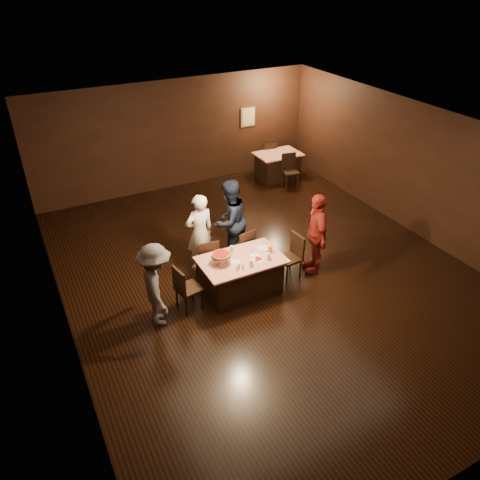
{
  "coord_description": "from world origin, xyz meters",
  "views": [
    {
      "loc": [
        -4.21,
        -6.88,
        5.71
      ],
      "look_at": [
        -0.65,
        -0.01,
        1.0
      ],
      "focal_mm": 35.0,
      "sensor_mm": 36.0,
      "label": 1
    }
  ],
  "objects_px": {
    "chair_end_left": "(189,288)",
    "diner_white_jacket": "(200,233)",
    "chair_end_right": "(289,257)",
    "pizza_stand": "(221,255)",
    "chair_back_far": "(267,156)",
    "chair_far_left": "(207,258)",
    "glass_front_right": "(269,256)",
    "back_table": "(278,166)",
    "main_table": "(241,276)",
    "diner_grey_knit": "(156,285)",
    "glass_amber": "(270,250)",
    "glass_back": "(232,249)",
    "plate_empty": "(263,248)",
    "glass_front_left": "(251,263)",
    "chair_back_near": "(290,171)",
    "diner_navy_hoodie": "(229,221)",
    "chair_far_right": "(242,248)",
    "diner_red_shirt": "(316,233)"
  },
  "relations": [
    {
      "from": "chair_end_right",
      "to": "glass_front_right",
      "type": "distance_m",
      "value": 0.79
    },
    {
      "from": "back_table",
      "to": "main_table",
      "type": "bearing_deg",
      "value": -128.49
    },
    {
      "from": "diner_navy_hoodie",
      "to": "glass_front_left",
      "type": "relative_size",
      "value": 13.13
    },
    {
      "from": "chair_end_right",
      "to": "plate_empty",
      "type": "xyz_separation_m",
      "value": [
        -0.55,
        0.15,
        0.3
      ]
    },
    {
      "from": "chair_back_far",
      "to": "glass_front_left",
      "type": "height_order",
      "value": "chair_back_far"
    },
    {
      "from": "chair_far_right",
      "to": "chair_end_left",
      "type": "bearing_deg",
      "value": 16.09
    },
    {
      "from": "chair_back_far",
      "to": "diner_grey_knit",
      "type": "height_order",
      "value": "diner_grey_knit"
    },
    {
      "from": "chair_end_left",
      "to": "diner_navy_hoodie",
      "type": "xyz_separation_m",
      "value": [
        1.45,
        1.22,
        0.44
      ]
    },
    {
      "from": "chair_back_far",
      "to": "diner_white_jacket",
      "type": "xyz_separation_m",
      "value": [
        -3.9,
        -3.9,
        0.38
      ]
    },
    {
      "from": "glass_front_left",
      "to": "chair_end_right",
      "type": "bearing_deg",
      "value": 15.95
    },
    {
      "from": "main_table",
      "to": "chair_back_far",
      "type": "relative_size",
      "value": 1.68
    },
    {
      "from": "diner_grey_knit",
      "to": "glass_back",
      "type": "relative_size",
      "value": 11.56
    },
    {
      "from": "chair_end_right",
      "to": "pizza_stand",
      "type": "distance_m",
      "value": 1.57
    },
    {
      "from": "diner_white_jacket",
      "to": "chair_back_far",
      "type": "bearing_deg",
      "value": -139.83
    },
    {
      "from": "chair_far_left",
      "to": "chair_back_near",
      "type": "bearing_deg",
      "value": -135.23
    },
    {
      "from": "chair_back_near",
      "to": "glass_front_right",
      "type": "xyz_separation_m",
      "value": [
        -3.09,
        -4.0,
        0.37
      ]
    },
    {
      "from": "chair_far_right",
      "to": "chair_back_near",
      "type": "bearing_deg",
      "value": -146.77
    },
    {
      "from": "pizza_stand",
      "to": "chair_end_right",
      "type": "bearing_deg",
      "value": -1.91
    },
    {
      "from": "diner_grey_knit",
      "to": "glass_back",
      "type": "bearing_deg",
      "value": -69.19
    },
    {
      "from": "diner_grey_knit",
      "to": "glass_front_left",
      "type": "relative_size",
      "value": 11.56
    },
    {
      "from": "diner_red_shirt",
      "to": "glass_front_left",
      "type": "xyz_separation_m",
      "value": [
        -1.66,
        -0.29,
        -0.04
      ]
    },
    {
      "from": "glass_front_left",
      "to": "glass_back",
      "type": "xyz_separation_m",
      "value": [
        -0.1,
        0.6,
        0.0
      ]
    },
    {
      "from": "chair_far_right",
      "to": "glass_back",
      "type": "xyz_separation_m",
      "value": [
        -0.45,
        -0.45,
        0.37
      ]
    },
    {
      "from": "chair_back_far",
      "to": "chair_end_right",
      "type": "bearing_deg",
      "value": 70.52
    },
    {
      "from": "diner_navy_hoodie",
      "to": "diner_grey_knit",
      "type": "height_order",
      "value": "diner_navy_hoodie"
    },
    {
      "from": "main_table",
      "to": "diner_white_jacket",
      "type": "distance_m",
      "value": 1.29
    },
    {
      "from": "chair_far_left",
      "to": "glass_front_right",
      "type": "bearing_deg",
      "value": 137.84
    },
    {
      "from": "chair_end_left",
      "to": "chair_back_far",
      "type": "relative_size",
      "value": 1.0
    },
    {
      "from": "main_table",
      "to": "chair_far_right",
      "type": "xyz_separation_m",
      "value": [
        0.4,
        0.75,
        0.09
      ]
    },
    {
      "from": "chair_far_left",
      "to": "plate_empty",
      "type": "bearing_deg",
      "value": 155.2
    },
    {
      "from": "glass_front_right",
      "to": "diner_white_jacket",
      "type": "bearing_deg",
      "value": 120.23
    },
    {
      "from": "diner_grey_knit",
      "to": "chair_back_far",
      "type": "bearing_deg",
      "value": -38.23
    },
    {
      "from": "chair_far_right",
      "to": "diner_navy_hoodie",
      "type": "relative_size",
      "value": 0.52
    },
    {
      "from": "diner_navy_hoodie",
      "to": "glass_back",
      "type": "bearing_deg",
      "value": 43.21
    },
    {
      "from": "chair_back_far",
      "to": "glass_amber",
      "type": "distance_m",
      "value": 5.9
    },
    {
      "from": "chair_back_far",
      "to": "diner_grey_knit",
      "type": "bearing_deg",
      "value": 50.66
    },
    {
      "from": "chair_end_right",
      "to": "chair_back_far",
      "type": "relative_size",
      "value": 1.0
    },
    {
      "from": "chair_end_right",
      "to": "glass_back",
      "type": "height_order",
      "value": "chair_end_right"
    },
    {
      "from": "back_table",
      "to": "diner_grey_knit",
      "type": "bearing_deg",
      "value": -139.16
    },
    {
      "from": "chair_back_near",
      "to": "glass_back",
      "type": "height_order",
      "value": "chair_back_near"
    },
    {
      "from": "diner_white_jacket",
      "to": "diner_grey_knit",
      "type": "distance_m",
      "value": 1.85
    },
    {
      "from": "back_table",
      "to": "diner_grey_knit",
      "type": "distance_m",
      "value": 6.97
    },
    {
      "from": "main_table",
      "to": "chair_end_left",
      "type": "bearing_deg",
      "value": 180.0
    },
    {
      "from": "glass_amber",
      "to": "glass_back",
      "type": "distance_m",
      "value": 0.74
    },
    {
      "from": "chair_end_left",
      "to": "pizza_stand",
      "type": "relative_size",
      "value": 2.5
    },
    {
      "from": "back_table",
      "to": "chair_end_right",
      "type": "height_order",
      "value": "chair_end_right"
    },
    {
      "from": "chair_back_far",
      "to": "diner_red_shirt",
      "type": "distance_m",
      "value": 5.39
    },
    {
      "from": "chair_back_far",
      "to": "glass_back",
      "type": "height_order",
      "value": "chair_back_far"
    },
    {
      "from": "chair_far_left",
      "to": "plate_empty",
      "type": "height_order",
      "value": "chair_far_left"
    },
    {
      "from": "chair_end_left",
      "to": "diner_white_jacket",
      "type": "distance_m",
      "value": 1.41
    }
  ]
}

